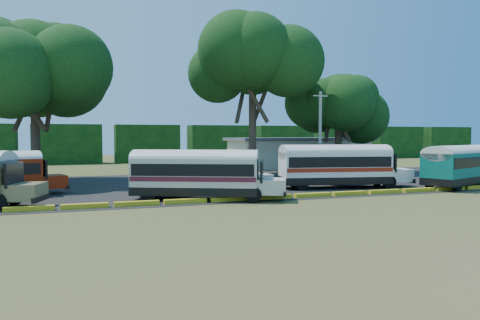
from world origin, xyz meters
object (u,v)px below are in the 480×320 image
object	(u,v)px
bus_teal	(462,163)
tree_west	(34,67)
bus_white_red	(338,164)
bus_cream_west	(199,172)

from	to	relation	value
bus_teal	tree_west	xyz separation A→B (m)	(-33.67, 16.01, 8.50)
bus_white_red	tree_west	distance (m)	28.26
bus_cream_west	tree_west	distance (m)	21.43
bus_cream_west	bus_teal	xyz separation A→B (m)	(22.59, 0.18, 0.11)
bus_cream_west	bus_teal	bearing A→B (deg)	25.07
tree_west	bus_cream_west	bearing A→B (deg)	-55.61
bus_teal	tree_west	world-z (taller)	tree_west
bus_cream_west	bus_teal	distance (m)	22.59
bus_white_red	bus_teal	xyz separation A→B (m)	(10.15, -2.85, -0.01)
bus_teal	tree_west	size ratio (longest dim) A/B	0.74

